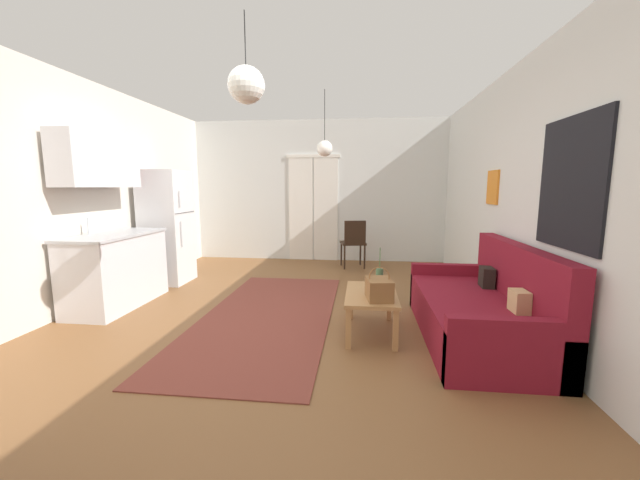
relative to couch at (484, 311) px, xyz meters
The scene contains 14 objects.
ground_plane 2.06m from the couch, behind, with size 5.48×8.12×0.10m, color brown.
wall_back 4.34m from the couch, 118.87° to the left, with size 5.08×0.13×2.72m.
wall_right 1.19m from the couch, 15.20° to the right, with size 0.12×7.72×2.72m.
wall_left 4.65m from the couch, behind, with size 0.12×7.72×2.72m.
area_rug 2.25m from the couch, behind, with size 1.41×3.30×0.01m, color brown.
couch is the anchor object (origin of this frame).
coffee_table 1.07m from the couch, behind, with size 0.50×0.85×0.41m.
bamboo_vase 1.04m from the couch, 164.36° to the left, with size 0.08×0.08×0.41m.
handbag 1.05m from the couch, 169.40° to the right, with size 0.26×0.33×0.31m.
refrigerator 4.45m from the couch, 157.77° to the left, with size 0.62×0.62×1.69m.
kitchen_counter 4.22m from the couch, behind, with size 0.61×1.30×2.05m.
accent_chair 3.24m from the couch, 113.82° to the left, with size 0.50×0.48×0.86m.
pendant_lamp_near 2.90m from the couch, 161.06° to the right, with size 0.28×0.28×0.66m.
pendant_lamp_far 2.83m from the couch, 137.77° to the left, with size 0.21×0.21×0.87m.
Camera 1 is at (0.86, -3.37, 1.44)m, focal length 20.46 mm.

